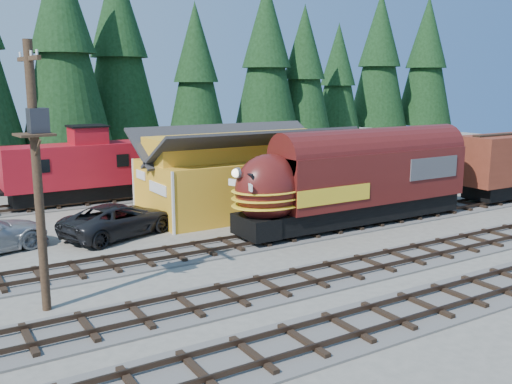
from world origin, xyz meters
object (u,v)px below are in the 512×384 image
depot (243,165)px  caboose (76,169)px  locomotive (349,184)px  pickup_truck_a (119,220)px  utility_pole (37,161)px

depot → caboose: 11.19m
depot → locomotive: size_ratio=0.84×
locomotive → pickup_truck_a: 12.61m
caboose → pickup_truck_a: bearing=-91.4°
locomotive → caboose: (-11.32, 14.00, -0.03)m
caboose → depot: bearing=-42.1°
locomotive → pickup_truck_a: bearing=157.3°
depot → caboose: (-8.29, 7.50, -0.57)m
depot → locomotive: bearing=-65.0°
utility_pole → pickup_truck_a: utility_pole is taller
depot → caboose: bearing=137.9°
depot → caboose: depot is taller
depot → utility_pole: (-13.91, -10.01, 2.38)m
caboose → locomotive: bearing=-51.0°
depot → utility_pole: 17.30m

